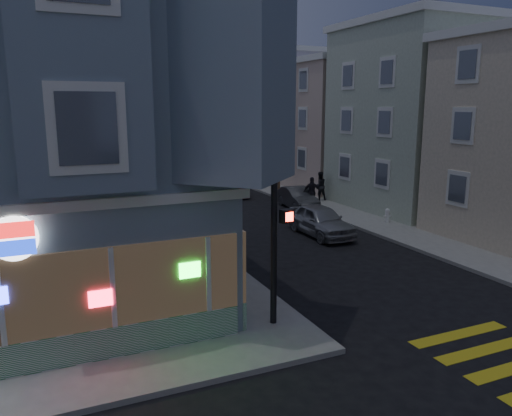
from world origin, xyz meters
TOP-DOWN VIEW (x-y plane):
  - sidewalk_ne at (23.00, 23.00)m, footprint 24.00×42.00m
  - row_house_b at (19.50, 16.00)m, footprint 12.00×8.60m
  - row_house_c at (19.50, 25.00)m, footprint 12.00×8.60m
  - row_house_d at (19.50, 34.00)m, footprint 12.00×8.60m
  - utility_pole at (12.00, 24.00)m, footprint 2.20×0.30m
  - street_tree_near at (12.20, 30.00)m, footprint 3.00×3.00m
  - street_tree_far at (12.20, 38.00)m, footprint 3.00×3.00m
  - pedestrian_a at (13.00, 19.92)m, footprint 0.98×0.80m
  - pedestrian_b at (11.30, 17.99)m, footprint 1.18×0.82m
  - parked_car_a at (8.60, 12.52)m, footprint 1.82×4.40m
  - parked_car_b at (10.70, 18.65)m, footprint 1.87×4.15m
  - parked_car_c at (8.60, 24.52)m, footprint 1.90×4.16m
  - parked_car_d at (10.70, 29.72)m, footprint 2.46×4.67m
  - traffic_signal at (2.02, 4.01)m, footprint 0.69×0.64m
  - fire_hydrant at (13.00, 12.99)m, footprint 0.43×0.25m

SIDE VIEW (x-z plane):
  - sidewalk_ne at x=23.00m, z-range 0.00..0.15m
  - fire_hydrant at x=13.00m, z-range 0.17..0.91m
  - parked_car_c at x=8.60m, z-range 0.00..1.18m
  - parked_car_d at x=10.70m, z-range 0.00..1.25m
  - parked_car_b at x=10.70m, z-range 0.00..1.32m
  - parked_car_a at x=8.60m, z-range 0.00..1.49m
  - pedestrian_b at x=11.30m, z-range 0.15..2.01m
  - pedestrian_a at x=13.00m, z-range 0.15..2.02m
  - street_tree_near at x=12.20m, z-range 1.29..6.59m
  - street_tree_far at x=12.20m, z-range 1.29..6.59m
  - traffic_signal at x=2.02m, z-range 1.15..6.84m
  - row_house_c at x=19.50m, z-range 0.15..9.15m
  - utility_pole at x=12.00m, z-range 0.30..9.30m
  - row_house_b at x=19.50m, z-range 0.15..10.65m
  - row_house_d at x=19.50m, z-range 0.15..10.65m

